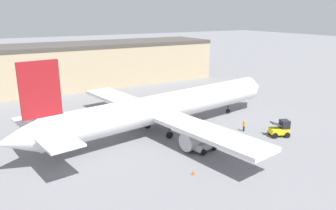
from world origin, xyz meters
TOP-DOWN VIEW (x-y plane):
  - ground_plane at (0.00, 0.00)m, footprint 400.00×400.00m
  - terminal_building at (-1.57, 35.43)m, footprint 61.00×13.88m
  - airplane at (-0.98, -0.15)m, footprint 43.03×35.38m
  - ground_crew_worker at (9.00, -5.72)m, footprint 0.35×0.35m
  - baggage_tug at (0.36, -8.24)m, footprint 3.26×2.56m
  - belt_loader_truck at (11.92, -9.61)m, footprint 2.94×2.51m
  - safety_cone_near at (-4.42, -12.75)m, footprint 0.36×0.36m

SIDE VIEW (x-z plane):
  - ground_plane at x=0.00m, z-range 0.00..0.00m
  - safety_cone_near at x=-4.42m, z-range 0.00..0.55m
  - ground_crew_worker at x=9.00m, z-range 0.05..1.66m
  - belt_loader_truck at x=11.92m, z-range -0.09..2.16m
  - baggage_tug at x=0.36m, z-range -0.11..2.25m
  - airplane at x=-0.98m, z-range -2.28..9.15m
  - terminal_building at x=-1.57m, z-range 0.01..9.55m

